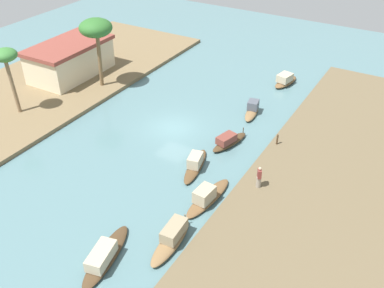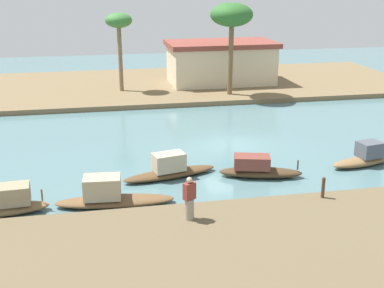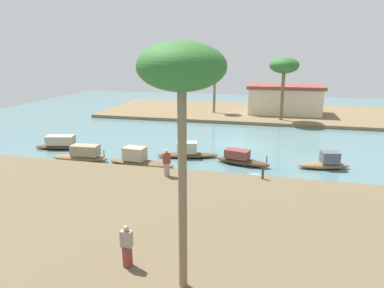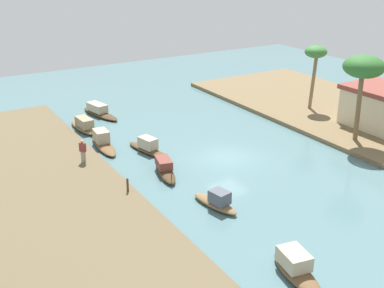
% 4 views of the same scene
% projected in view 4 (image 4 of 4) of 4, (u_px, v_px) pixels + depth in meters
% --- Properties ---
extents(river_water, '(67.72, 67.72, 0.00)m').
position_uv_depth(river_water, '(228.00, 158.00, 34.93)').
color(river_water, slate).
rests_on(river_water, ground).
extents(riverbank_left, '(37.58, 13.94, 0.35)m').
position_uv_depth(riverbank_left, '(14.00, 209.00, 27.66)').
color(riverbank_left, brown).
rests_on(riverbank_left, ground).
extents(riverbank_right, '(37.58, 13.94, 0.35)m').
position_uv_depth(riverbank_right, '(369.00, 121.00, 42.07)').
color(riverbank_right, brown).
rests_on(riverbank_right, ground).
extents(sampan_with_tall_canopy, '(3.94, 1.89, 1.02)m').
position_uv_depth(sampan_with_tall_canopy, '(165.00, 169.00, 32.28)').
color(sampan_with_tall_canopy, '#47331E').
rests_on(sampan_with_tall_canopy, river_water).
extents(sampan_foreground, '(3.52, 1.57, 1.17)m').
position_uv_depth(sampan_foreground, '(217.00, 201.00, 28.04)').
color(sampan_foreground, brown).
rests_on(sampan_foreground, river_water).
extents(sampan_near_left_bank, '(4.59, 1.98, 1.17)m').
position_uv_depth(sampan_near_left_bank, '(148.00, 147.00, 35.79)').
color(sampan_near_left_bank, brown).
rests_on(sampan_near_left_bank, river_water).
extents(sampan_upstream_small, '(4.27, 1.40, 1.18)m').
position_uv_depth(sampan_upstream_small, '(83.00, 125.00, 40.21)').
color(sampan_upstream_small, brown).
rests_on(sampan_upstream_small, river_water).
extents(sampan_downstream_large, '(3.70, 1.82, 1.18)m').
position_uv_depth(sampan_downstream_large, '(296.00, 267.00, 22.11)').
color(sampan_downstream_large, brown).
rests_on(sampan_downstream_large, river_water).
extents(sampan_midstream, '(5.22, 2.29, 1.07)m').
position_uv_depth(sampan_midstream, '(99.00, 111.00, 43.91)').
color(sampan_midstream, '#47331E').
rests_on(sampan_midstream, river_water).
extents(sampan_with_red_awning, '(4.87, 1.51, 1.26)m').
position_uv_depth(sampan_with_red_awning, '(103.00, 142.00, 36.81)').
color(sampan_with_red_awning, brown).
rests_on(sampan_with_red_awning, river_water).
extents(person_by_mooring, '(0.51, 0.46, 1.65)m').
position_uv_depth(person_by_mooring, '(83.00, 152.00, 33.16)').
color(person_by_mooring, gray).
rests_on(person_by_mooring, riverbank_left).
extents(mooring_post, '(0.14, 0.14, 0.86)m').
position_uv_depth(mooring_post, '(128.00, 185.00, 29.22)').
color(mooring_post, '#4C3823').
rests_on(mooring_post, riverbank_left).
extents(palm_tree_right_tall, '(3.07, 3.07, 6.64)m').
position_uv_depth(palm_tree_right_tall, '(364.00, 68.00, 35.29)').
color(palm_tree_right_tall, brown).
rests_on(palm_tree_right_tall, riverbank_right).
extents(palm_tree_right_short, '(2.00, 2.00, 5.83)m').
position_uv_depth(palm_tree_right_short, '(316.00, 55.00, 43.19)').
color(palm_tree_right_short, '#7F6647').
rests_on(palm_tree_right_short, riverbank_right).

